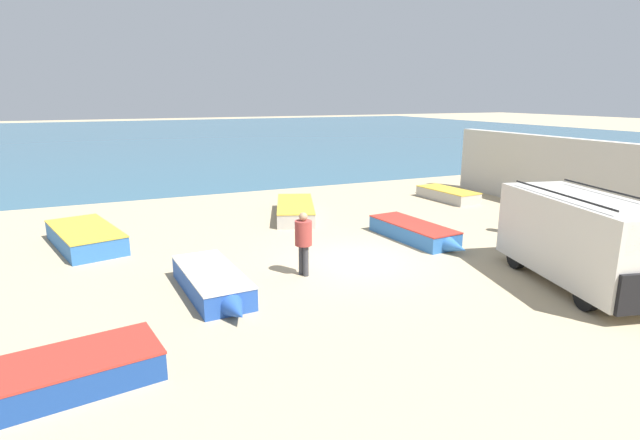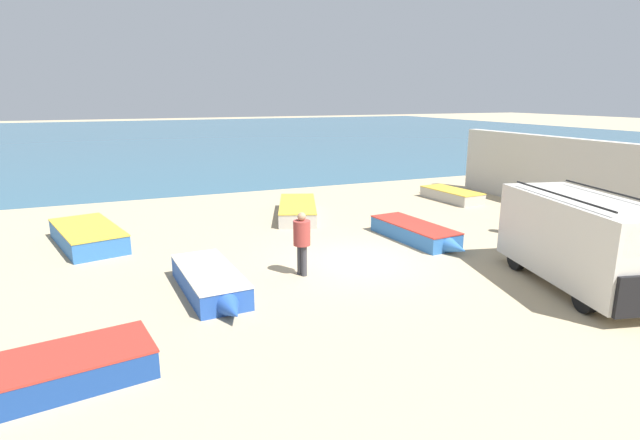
{
  "view_description": "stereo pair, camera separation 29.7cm",
  "coord_description": "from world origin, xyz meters",
  "px_view_note": "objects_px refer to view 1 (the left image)",
  "views": [
    {
      "loc": [
        -6.73,
        -12.37,
        4.78
      ],
      "look_at": [
        -0.61,
        1.43,
        1.0
      ],
      "focal_mm": 28.0,
      "sensor_mm": 36.0,
      "label": 1
    },
    {
      "loc": [
        -6.46,
        -12.49,
        4.78
      ],
      "look_at": [
        -0.61,
        1.43,
        1.0
      ],
      "focal_mm": 28.0,
      "sensor_mm": 36.0,
      "label": 2
    }
  ],
  "objects_px": {
    "parked_van": "(582,238)",
    "fishing_rowboat_0": "(37,381)",
    "fisherman_1": "(522,206)",
    "fishing_rowboat_4": "(416,232)",
    "fishing_rowboat_1": "(84,236)",
    "fishing_rowboat_5": "(446,194)",
    "fishing_rowboat_2": "(295,209)",
    "fishing_rowboat_3": "(213,283)",
    "fisherman_0": "(303,238)"
  },
  "relations": [
    {
      "from": "parked_van",
      "to": "fishing_rowboat_0",
      "type": "relative_size",
      "value": 1.15
    },
    {
      "from": "fishing_rowboat_0",
      "to": "fisherman_1",
      "type": "xyz_separation_m",
      "value": [
        14.66,
        4.21,
        0.76
      ]
    },
    {
      "from": "fisherman_1",
      "to": "parked_van",
      "type": "bearing_deg",
      "value": 20.2
    },
    {
      "from": "fishing_rowboat_4",
      "to": "fishing_rowboat_0",
      "type": "bearing_deg",
      "value": -70.44
    },
    {
      "from": "fisherman_1",
      "to": "fishing_rowboat_1",
      "type": "bearing_deg",
      "value": -59.55
    },
    {
      "from": "parked_van",
      "to": "fishing_rowboat_4",
      "type": "height_order",
      "value": "parked_van"
    },
    {
      "from": "fishing_rowboat_5",
      "to": "fisherman_1",
      "type": "height_order",
      "value": "fisherman_1"
    },
    {
      "from": "fishing_rowboat_2",
      "to": "fishing_rowboat_1",
      "type": "bearing_deg",
      "value": 117.63
    },
    {
      "from": "fishing_rowboat_2",
      "to": "fishing_rowboat_4",
      "type": "xyz_separation_m",
      "value": [
        2.48,
        -4.9,
        -0.01
      ]
    },
    {
      "from": "fishing_rowboat_3",
      "to": "fishing_rowboat_4",
      "type": "xyz_separation_m",
      "value": [
        7.31,
        1.98,
        -0.02
      ]
    },
    {
      "from": "parked_van",
      "to": "fisherman_1",
      "type": "xyz_separation_m",
      "value": [
        2.37,
        4.3,
        -0.24
      ]
    },
    {
      "from": "fishing_rowboat_5",
      "to": "fishing_rowboat_1",
      "type": "bearing_deg",
      "value": 89.17
    },
    {
      "from": "fishing_rowboat_0",
      "to": "fishing_rowboat_5",
      "type": "relative_size",
      "value": 1.18
    },
    {
      "from": "fishing_rowboat_0",
      "to": "fishing_rowboat_2",
      "type": "xyz_separation_m",
      "value": [
        8.37,
        9.98,
        0.02
      ]
    },
    {
      "from": "fishing_rowboat_2",
      "to": "fishing_rowboat_5",
      "type": "height_order",
      "value": "fishing_rowboat_2"
    },
    {
      "from": "fishing_rowboat_3",
      "to": "fishing_rowboat_5",
      "type": "xyz_separation_m",
      "value": [
        12.51,
        7.08,
        -0.03
      ]
    },
    {
      "from": "parked_van",
      "to": "fishing_rowboat_4",
      "type": "distance_m",
      "value": 5.46
    },
    {
      "from": "parked_van",
      "to": "fishing_rowboat_2",
      "type": "bearing_deg",
      "value": -144.84
    },
    {
      "from": "fisherman_0",
      "to": "parked_van",
      "type": "bearing_deg",
      "value": 132.59
    },
    {
      "from": "fishing_rowboat_2",
      "to": "fisherman_1",
      "type": "xyz_separation_m",
      "value": [
        6.29,
        -5.77,
        0.74
      ]
    },
    {
      "from": "fishing_rowboat_1",
      "to": "fishing_rowboat_2",
      "type": "bearing_deg",
      "value": -96.46
    },
    {
      "from": "fishing_rowboat_1",
      "to": "fishing_rowboat_3",
      "type": "xyz_separation_m",
      "value": [
        2.96,
        -5.85,
        -0.02
      ]
    },
    {
      "from": "parked_van",
      "to": "fishing_rowboat_2",
      "type": "relative_size",
      "value": 1.06
    },
    {
      "from": "fishing_rowboat_3",
      "to": "fishing_rowboat_4",
      "type": "distance_m",
      "value": 7.57
    },
    {
      "from": "parked_van",
      "to": "fishing_rowboat_4",
      "type": "bearing_deg",
      "value": -150.56
    },
    {
      "from": "fishing_rowboat_4",
      "to": "fisherman_0",
      "type": "relative_size",
      "value": 2.4
    },
    {
      "from": "parked_van",
      "to": "fisherman_1",
      "type": "height_order",
      "value": "parked_van"
    },
    {
      "from": "fishing_rowboat_2",
      "to": "fisherman_0",
      "type": "height_order",
      "value": "fisherman_0"
    },
    {
      "from": "fishing_rowboat_1",
      "to": "fisherman_0",
      "type": "bearing_deg",
      "value": -148.81
    },
    {
      "from": "parked_van",
      "to": "fishing_rowboat_1",
      "type": "distance_m",
      "value": 14.82
    },
    {
      "from": "fishing_rowboat_1",
      "to": "fishing_rowboat_4",
      "type": "bearing_deg",
      "value": -124.64
    },
    {
      "from": "fishing_rowboat_0",
      "to": "fishing_rowboat_3",
      "type": "height_order",
      "value": "fishing_rowboat_3"
    },
    {
      "from": "fishing_rowboat_4",
      "to": "fishing_rowboat_2",
      "type": "bearing_deg",
      "value": -158.69
    },
    {
      "from": "fisherman_1",
      "to": "fishing_rowboat_2",
      "type": "bearing_deg",
      "value": -83.47
    },
    {
      "from": "parked_van",
      "to": "fishing_rowboat_3",
      "type": "distance_m",
      "value": 9.36
    },
    {
      "from": "fishing_rowboat_5",
      "to": "fisherman_1",
      "type": "bearing_deg",
      "value": 161.48
    },
    {
      "from": "fishing_rowboat_1",
      "to": "fisherman_1",
      "type": "bearing_deg",
      "value": -122.61
    },
    {
      "from": "fishing_rowboat_0",
      "to": "fisherman_1",
      "type": "distance_m",
      "value": 15.27
    },
    {
      "from": "fishing_rowboat_3",
      "to": "fishing_rowboat_4",
      "type": "bearing_deg",
      "value": 101.27
    },
    {
      "from": "parked_van",
      "to": "fishing_rowboat_3",
      "type": "relative_size",
      "value": 1.28
    },
    {
      "from": "fishing_rowboat_4",
      "to": "fisherman_0",
      "type": "height_order",
      "value": "fisherman_0"
    },
    {
      "from": "fisherman_0",
      "to": "fisherman_1",
      "type": "height_order",
      "value": "fisherman_0"
    },
    {
      "from": "fishing_rowboat_3",
      "to": "fisherman_1",
      "type": "xyz_separation_m",
      "value": [
        11.11,
        1.1,
        0.74
      ]
    },
    {
      "from": "fishing_rowboat_4",
      "to": "fishing_rowboat_1",
      "type": "bearing_deg",
      "value": -116.2
    },
    {
      "from": "fishing_rowboat_0",
      "to": "fishing_rowboat_3",
      "type": "distance_m",
      "value": 4.71
    },
    {
      "from": "fishing_rowboat_5",
      "to": "fishing_rowboat_4",
      "type": "bearing_deg",
      "value": 129.08
    },
    {
      "from": "fishing_rowboat_1",
      "to": "fishing_rowboat_5",
      "type": "height_order",
      "value": "fishing_rowboat_1"
    },
    {
      "from": "fishing_rowboat_0",
      "to": "fisherman_1",
      "type": "height_order",
      "value": "fisherman_1"
    },
    {
      "from": "fishing_rowboat_0",
      "to": "fisherman_0",
      "type": "bearing_deg",
      "value": -159.24
    },
    {
      "from": "fishing_rowboat_1",
      "to": "fisherman_1",
      "type": "height_order",
      "value": "fisherman_1"
    }
  ]
}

